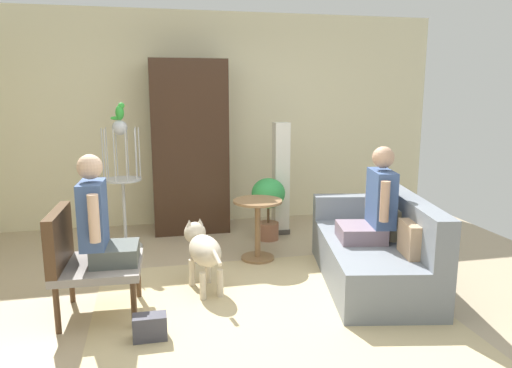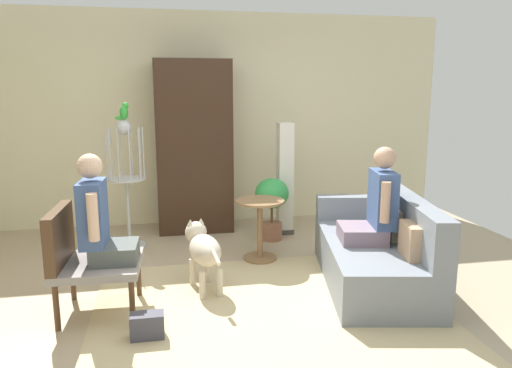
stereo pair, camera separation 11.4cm
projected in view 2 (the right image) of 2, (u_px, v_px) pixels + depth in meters
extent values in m
plane|color=tan|center=(241.00, 304.00, 3.98)|extent=(6.94, 6.94, 0.00)
cube|color=beige|center=(208.00, 119.00, 6.33)|extent=(6.38, 0.12, 2.75)
cube|color=#C6B284|center=(270.00, 315.00, 3.78)|extent=(2.78, 2.52, 0.01)
cube|color=slate|center=(372.00, 262.00, 4.38)|extent=(1.15, 1.84, 0.41)
cube|color=slate|center=(410.00, 219.00, 4.30)|extent=(0.50, 1.71, 0.41)
cube|color=slate|center=(356.00, 207.00, 5.06)|extent=(0.85, 0.34, 0.25)
cube|color=tan|center=(410.00, 240.00, 3.89)|extent=(0.16, 0.33, 0.28)
cube|color=#C6B284|center=(394.00, 224.00, 4.36)|extent=(0.15, 0.28, 0.28)
cylinder|color=#4C331E|center=(139.00, 276.00, 4.11)|extent=(0.04, 0.04, 0.37)
cylinder|color=#4C331E|center=(132.00, 303.00, 3.59)|extent=(0.04, 0.04, 0.37)
cylinder|color=#4C331E|center=(73.00, 279.00, 4.03)|extent=(0.04, 0.04, 0.37)
cylinder|color=#4C331E|center=(56.00, 307.00, 3.51)|extent=(0.04, 0.04, 0.37)
cube|color=gray|center=(99.00, 265.00, 3.77)|extent=(0.67, 0.67, 0.06)
cube|color=#4C331E|center=(59.00, 237.00, 3.68)|extent=(0.10, 0.64, 0.44)
cube|color=gray|center=(362.00, 233.00, 4.32)|extent=(0.47, 0.48, 0.14)
cube|color=#3F598C|center=(383.00, 199.00, 4.26)|extent=(0.25, 0.43, 0.50)
sphere|color=tan|center=(385.00, 158.00, 4.19)|extent=(0.20, 0.20, 0.20)
cylinder|color=tan|center=(385.00, 202.00, 4.02)|extent=(0.08, 0.08, 0.35)
cylinder|color=tan|center=(372.00, 190.00, 4.50)|extent=(0.08, 0.08, 0.35)
cube|color=#4E5451|center=(115.00, 252.00, 3.77)|extent=(0.37, 0.37, 0.14)
cube|color=#3F598C|center=(93.00, 213.00, 3.69)|extent=(0.19, 0.37, 0.51)
sphere|color=#DDB293|center=(90.00, 166.00, 3.62)|extent=(0.19, 0.19, 0.19)
cylinder|color=#DDB293|center=(103.00, 203.00, 3.90)|extent=(0.08, 0.08, 0.36)
cylinder|color=#DDB293|center=(93.00, 217.00, 3.47)|extent=(0.08, 0.08, 0.36)
cylinder|color=olive|center=(260.00, 201.00, 4.92)|extent=(0.51, 0.51, 0.02)
cylinder|color=olive|center=(260.00, 231.00, 4.98)|extent=(0.06, 0.06, 0.62)
cylinder|color=olive|center=(260.00, 258.00, 5.04)|extent=(0.35, 0.35, 0.03)
ellipsoid|color=beige|center=(205.00, 250.00, 4.18)|extent=(0.35, 0.52, 0.26)
sphere|color=beige|center=(196.00, 232.00, 4.44)|extent=(0.20, 0.20, 0.20)
cone|color=beige|center=(190.00, 222.00, 4.40)|extent=(0.06, 0.06, 0.06)
cone|color=beige|center=(201.00, 221.00, 4.44)|extent=(0.06, 0.06, 0.06)
cylinder|color=beige|center=(216.00, 257.00, 3.88)|extent=(0.07, 0.18, 0.10)
cylinder|color=beige|center=(192.00, 272.00, 4.36)|extent=(0.06, 0.06, 0.25)
cylinder|color=beige|center=(209.00, 269.00, 4.41)|extent=(0.06, 0.06, 0.25)
cylinder|color=beige|center=(202.00, 286.00, 4.05)|extent=(0.06, 0.06, 0.25)
cylinder|color=beige|center=(220.00, 283.00, 4.11)|extent=(0.06, 0.06, 0.25)
cylinder|color=silver|center=(130.00, 246.00, 5.42)|extent=(0.36, 0.36, 0.03)
cylinder|color=silver|center=(128.00, 214.00, 5.35)|extent=(0.04, 0.04, 0.78)
cylinder|color=silver|center=(127.00, 179.00, 5.27)|extent=(0.41, 0.41, 0.02)
cylinder|color=silver|center=(143.00, 153.00, 5.25)|extent=(0.01, 0.01, 0.56)
cylinder|color=silver|center=(140.00, 151.00, 5.36)|extent=(0.01, 0.01, 0.56)
cylinder|color=silver|center=(132.00, 151.00, 5.41)|extent=(0.01, 0.01, 0.56)
cylinder|color=silver|center=(121.00, 151.00, 5.38)|extent=(0.01, 0.01, 0.56)
cylinder|color=silver|center=(111.00, 152.00, 5.30)|extent=(0.01, 0.01, 0.56)
cylinder|color=silver|center=(107.00, 153.00, 5.18)|extent=(0.01, 0.01, 0.56)
cylinder|color=silver|center=(109.00, 155.00, 5.08)|extent=(0.01, 0.01, 0.56)
cylinder|color=silver|center=(118.00, 155.00, 5.03)|extent=(0.01, 0.01, 0.56)
cylinder|color=silver|center=(130.00, 155.00, 5.05)|extent=(0.01, 0.01, 0.56)
cylinder|color=silver|center=(139.00, 154.00, 5.14)|extent=(0.01, 0.01, 0.56)
sphere|color=silver|center=(124.00, 127.00, 5.16)|extent=(0.16, 0.16, 0.16)
ellipsoid|color=green|center=(124.00, 112.00, 5.13)|extent=(0.09, 0.10, 0.16)
sphere|color=green|center=(125.00, 106.00, 5.12)|extent=(0.07, 0.07, 0.07)
cone|color=#D8BF4C|center=(129.00, 106.00, 5.13)|extent=(0.03, 0.02, 0.02)
ellipsoid|color=green|center=(120.00, 118.00, 5.14)|extent=(0.12, 0.03, 0.04)
cylinder|color=#996047|center=(272.00, 231.00, 5.69)|extent=(0.25, 0.25, 0.21)
cylinder|color=brown|center=(272.00, 215.00, 5.65)|extent=(0.03, 0.03, 0.20)
ellipsoid|color=green|center=(272.00, 193.00, 5.60)|extent=(0.40, 0.40, 0.36)
cube|color=#4C4742|center=(284.00, 230.00, 5.97)|extent=(0.20, 0.20, 0.06)
cube|color=white|center=(285.00, 176.00, 5.83)|extent=(0.18, 0.18, 1.32)
cube|color=#382316|center=(194.00, 147.00, 5.96)|extent=(0.92, 0.56, 2.12)
cube|color=#3F3F4C|center=(147.00, 326.00, 3.42)|extent=(0.24, 0.13, 0.19)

